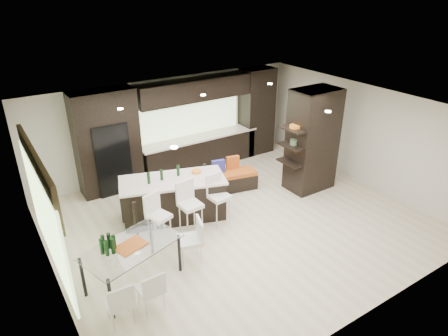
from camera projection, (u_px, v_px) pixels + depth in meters
ground at (238, 222)px, 9.32m from camera, size 8.00×8.00×0.00m
back_wall at (169, 125)px, 11.39m from camera, size 8.00×0.02×2.70m
left_wall at (46, 225)px, 6.77m from camera, size 0.02×7.00×2.70m
right_wall at (361, 134)px, 10.71m from camera, size 0.02×7.00×2.70m
ceiling at (240, 110)px, 8.16m from camera, size 8.00×7.00×0.02m
window_left at (46, 219)px, 6.94m from camera, size 0.04×3.20×1.90m
window_back at (188, 115)px, 11.57m from camera, size 3.40×0.04×1.20m
stone_accent at (37, 172)px, 6.57m from camera, size 0.08×3.00×0.80m
ceiling_spots at (233, 108)px, 8.36m from camera, size 4.00×3.00×0.02m
back_cabinetry at (190, 125)px, 11.38m from camera, size 6.80×0.68×2.70m
refrigerator at (110, 157)px, 10.34m from camera, size 0.90×0.68×1.90m
partition_column at (312, 140)px, 10.32m from camera, size 1.20×0.80×2.70m
kitchen_island at (173, 198)px, 9.31m from camera, size 2.59×1.72×1.00m
stool_left at (160, 225)px, 8.34m from camera, size 0.52×0.52×0.95m
stool_mid at (191, 214)px, 8.67m from camera, size 0.47×0.47×1.01m
stool_right at (219, 205)px, 9.04m from camera, size 0.47×0.47×0.98m
bench at (232, 181)px, 10.65m from camera, size 1.40×0.78×0.51m
floor_vase at (292, 165)px, 10.77m from camera, size 0.44×0.44×1.15m
dining_table at (133, 265)px, 7.28m from camera, size 1.93×1.44×0.83m
chair_near at (150, 291)px, 6.71m from camera, size 0.42×0.42×0.76m
chair_far at (120, 304)px, 6.44m from camera, size 0.44×0.44×0.79m
chair_end at (190, 243)px, 7.85m from camera, size 0.58×0.58×0.86m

